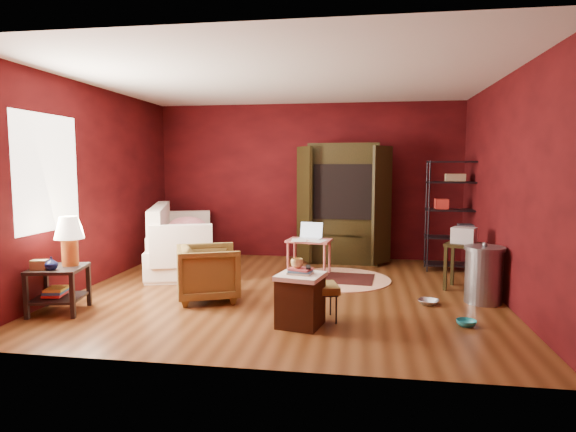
# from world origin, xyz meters

# --- Properties ---
(room) EXTENTS (5.54, 5.04, 2.84)m
(room) POSITION_xyz_m (-0.04, -0.01, 1.40)
(room) COLOR brown
(room) RESTS_ON ground
(sofa) EXTENTS (1.22, 2.34, 0.88)m
(sofa) POSITION_xyz_m (-1.91, 1.18, 0.44)
(sofa) COLOR white
(sofa) RESTS_ON ground
(armchair) EXTENTS (0.92, 0.95, 0.76)m
(armchair) POSITION_xyz_m (-0.90, -0.53, 0.38)
(armchair) COLOR black
(armchair) RESTS_ON ground
(pet_bowl_steel) EXTENTS (0.25, 0.14, 0.25)m
(pet_bowl_steel) POSITION_xyz_m (1.82, -0.35, 0.12)
(pet_bowl_steel) COLOR #B3B5BB
(pet_bowl_steel) RESTS_ON ground
(pet_bowl_turquoise) EXTENTS (0.22, 0.14, 0.21)m
(pet_bowl_turquoise) POSITION_xyz_m (2.11, -1.10, 0.10)
(pet_bowl_turquoise) COLOR teal
(pet_bowl_turquoise) RESTS_ON ground
(vase) EXTENTS (0.19, 0.20, 0.14)m
(vase) POSITION_xyz_m (-2.41, -1.46, 0.60)
(vase) COLOR #0C133F
(vase) RESTS_ON side_table
(mug) EXTENTS (0.14, 0.12, 0.13)m
(mug) POSITION_xyz_m (0.34, -1.36, 0.68)
(mug) COLOR #DABC6B
(mug) RESTS_ON hamper
(side_table) EXTENTS (0.66, 0.66, 1.10)m
(side_table) POSITION_xyz_m (-2.40, -1.25, 0.66)
(side_table) COLOR black
(side_table) RESTS_ON ground
(sofa_cushions) EXTENTS (1.58, 2.44, 0.95)m
(sofa_cushions) POSITION_xyz_m (-1.94, 1.15, 0.47)
(sofa_cushions) COLOR white
(sofa_cushions) RESTS_ON sofa
(hamper) EXTENTS (0.54, 0.54, 0.64)m
(hamper) POSITION_xyz_m (0.37, -1.36, 0.29)
(hamper) COLOR #3C1D0D
(hamper) RESTS_ON ground
(footstool) EXTENTS (0.47, 0.47, 0.40)m
(footstool) POSITION_xyz_m (0.55, -1.13, 0.34)
(footstool) COLOR black
(footstool) RESTS_ON ground
(rug_round) EXTENTS (1.86, 1.86, 0.01)m
(rug_round) POSITION_xyz_m (0.66, 0.78, 0.01)
(rug_round) COLOR white
(rug_round) RESTS_ON ground
(rug_oriental) EXTENTS (1.17, 0.83, 0.01)m
(rug_oriental) POSITION_xyz_m (0.63, 0.81, 0.01)
(rug_oriental) COLOR #471613
(rug_oriental) RESTS_ON ground
(laptop_desk) EXTENTS (0.71, 0.58, 0.81)m
(laptop_desk) POSITION_xyz_m (0.21, 1.00, 0.50)
(laptop_desk) COLOR #D0665F
(laptop_desk) RESTS_ON ground
(tv_armoire) EXTENTS (1.63, 0.88, 2.06)m
(tv_armoire) POSITION_xyz_m (0.68, 2.13, 1.07)
(tv_armoire) COLOR black
(tv_armoire) RESTS_ON ground
(wire_shelving) EXTENTS (0.87, 0.38, 1.76)m
(wire_shelving) POSITION_xyz_m (2.46, 1.70, 0.97)
(wire_shelving) COLOR black
(wire_shelving) RESTS_ON ground
(small_stand) EXTENTS (0.57, 0.57, 0.85)m
(small_stand) POSITION_xyz_m (2.37, 0.46, 0.64)
(small_stand) COLOR black
(small_stand) RESTS_ON ground
(trash_can) EXTENTS (0.57, 0.57, 0.76)m
(trash_can) POSITION_xyz_m (2.49, -0.16, 0.36)
(trash_can) COLOR gray
(trash_can) RESTS_ON ground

